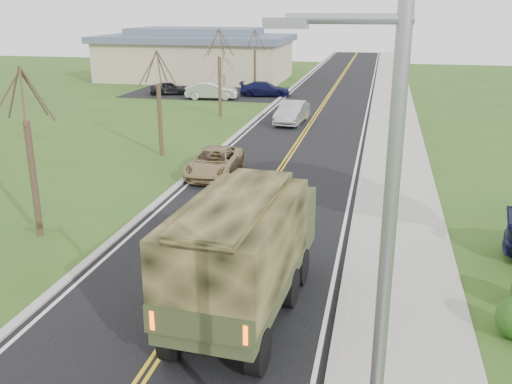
% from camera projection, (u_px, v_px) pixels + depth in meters
% --- Properties ---
extents(road, '(8.00, 120.00, 0.01)m').
position_uv_depth(road, '(322.00, 107.00, 47.16)').
color(road, black).
rests_on(road, ground).
extents(curb_right, '(0.30, 120.00, 0.12)m').
position_uv_depth(curb_right, '(373.00, 108.00, 46.30)').
color(curb_right, '#9E998E').
rests_on(curb_right, ground).
extents(sidewalk_right, '(3.20, 120.00, 0.10)m').
position_uv_depth(sidewalk_right, '(395.00, 109.00, 45.94)').
color(sidewalk_right, '#9E998E').
rests_on(sidewalk_right, ground).
extents(curb_left, '(0.30, 120.00, 0.10)m').
position_uv_depth(curb_left, '(272.00, 105.00, 48.00)').
color(curb_left, '#9E998E').
rests_on(curb_left, ground).
extents(street_light, '(1.65, 0.22, 8.00)m').
position_uv_depth(street_light, '(375.00, 297.00, 7.19)').
color(street_light, gray).
rests_on(street_light, ground).
extents(bare_tree_a, '(1.93, 2.26, 6.08)m').
position_uv_depth(bare_tree_a, '(32.00, 166.00, 19.93)').
color(bare_tree_a, '#38281C').
rests_on(bare_tree_a, ground).
extents(bare_tree_b, '(1.83, 2.14, 5.73)m').
position_uv_depth(bare_tree_b, '(160.00, 111.00, 31.12)').
color(bare_tree_b, '#38281C').
rests_on(bare_tree_b, ground).
extents(bare_tree_c, '(2.04, 2.39, 6.42)m').
position_uv_depth(bare_tree_c, '(220.00, 79.00, 42.17)').
color(bare_tree_c, '#38281C').
rests_on(bare_tree_c, ground).
extents(bare_tree_d, '(1.88, 2.20, 5.91)m').
position_uv_depth(bare_tree_d, '(255.00, 67.00, 53.38)').
color(bare_tree_d, '#38281C').
rests_on(bare_tree_d, ground).
extents(commercial_building, '(25.50, 21.50, 5.65)m').
position_uv_depth(commercial_building, '(197.00, 55.00, 64.43)').
color(commercial_building, tan).
rests_on(commercial_building, ground).
extents(military_truck, '(2.88, 7.18, 3.51)m').
position_uv_depth(military_truck, '(244.00, 246.00, 14.78)').
color(military_truck, black).
rests_on(military_truck, ground).
extents(suv_champagne, '(2.34, 4.80, 1.31)m').
position_uv_depth(suv_champagne, '(214.00, 162.00, 27.92)').
color(suv_champagne, '#988156').
rests_on(suv_champagne, ground).
extents(sedan_silver, '(1.99, 4.81, 1.55)m').
position_uv_depth(sedan_silver, '(292.00, 113.00, 40.28)').
color(sedan_silver, '#ABACB0').
rests_on(sedan_silver, ground).
extents(lot_car_dark, '(3.88, 2.71, 1.23)m').
position_uv_depth(lot_car_dark, '(169.00, 88.00, 53.45)').
color(lot_car_dark, black).
rests_on(lot_car_dark, ground).
extents(lot_car_silver, '(4.79, 2.28, 1.52)m').
position_uv_depth(lot_car_silver, '(212.00, 91.00, 50.85)').
color(lot_car_silver, silver).
rests_on(lot_car_silver, ground).
extents(lot_car_navy, '(4.80, 2.39, 1.34)m').
position_uv_depth(lot_car_navy, '(265.00, 89.00, 52.52)').
color(lot_car_navy, '#0E0F33').
rests_on(lot_car_navy, ground).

